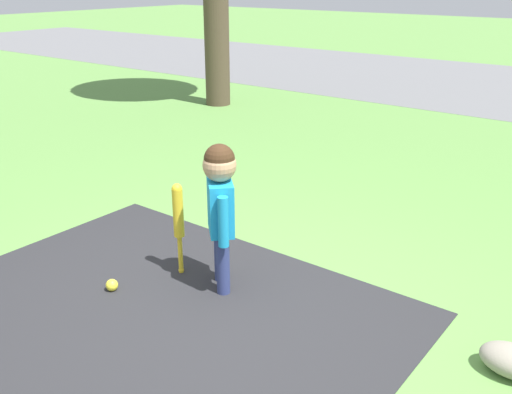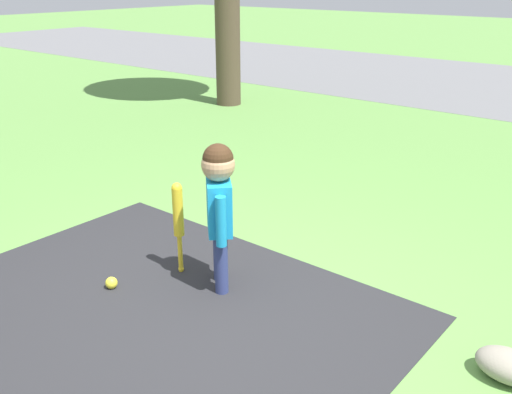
{
  "view_description": "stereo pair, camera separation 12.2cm",
  "coord_description": "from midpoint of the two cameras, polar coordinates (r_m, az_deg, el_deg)",
  "views": [
    {
      "loc": [
        2.02,
        -2.4,
        2.11
      ],
      "look_at": [
        -0.38,
        0.72,
        0.57
      ],
      "focal_mm": 40.0,
      "sensor_mm": 36.0,
      "label": 1
    },
    {
      "loc": [
        2.12,
        -2.32,
        2.11
      ],
      "look_at": [
        -0.38,
        0.72,
        0.57
      ],
      "focal_mm": 40.0,
      "sensor_mm": 36.0,
      "label": 2
    }
  ],
  "objects": [
    {
      "name": "ground_plane",
      "position": [
        3.78,
        -1.6,
        -12.57
      ],
      "size": [
        60.0,
        60.0,
        0.0
      ],
      "primitive_type": "plane",
      "color": "#5B8C42"
    },
    {
      "name": "child",
      "position": [
        3.9,
        -2.84,
        0.02
      ],
      "size": [
        0.34,
        0.32,
        1.07
      ],
      "rotation": [
        0.0,
        0.0,
        -0.76
      ],
      "color": "navy",
      "rests_on": "ground"
    },
    {
      "name": "baseball_bat",
      "position": [
        4.21,
        -6.97,
        -1.83
      ],
      "size": [
        0.08,
        0.08,
        0.72
      ],
      "color": "yellow",
      "rests_on": "ground"
    },
    {
      "name": "sports_ball",
      "position": [
        4.26,
        -13.46,
        -8.36
      ],
      "size": [
        0.09,
        0.09,
        0.09
      ],
      "color": "yellow",
      "rests_on": "ground"
    },
    {
      "name": "edging_rock",
      "position": [
        3.61,
        24.9,
        -15.08
      ],
      "size": [
        0.37,
        0.26,
        0.17
      ],
      "color": "gray",
      "rests_on": "ground"
    }
  ]
}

